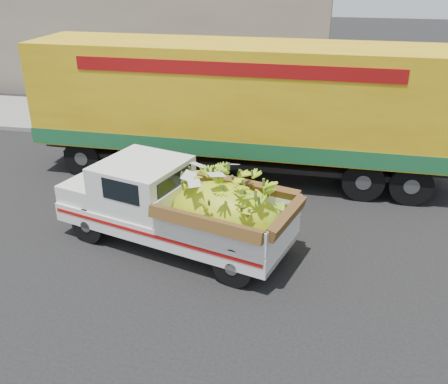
# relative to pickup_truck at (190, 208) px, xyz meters

# --- Properties ---
(ground) EXTENTS (100.00, 100.00, 0.00)m
(ground) POSITION_rel_pickup_truck_xyz_m (1.53, 0.85, -0.98)
(ground) COLOR black
(ground) RESTS_ON ground
(curb) EXTENTS (60.00, 0.25, 0.15)m
(curb) POSITION_rel_pickup_truck_xyz_m (1.53, 6.80, -0.90)
(curb) COLOR gray
(curb) RESTS_ON ground
(sidewalk) EXTENTS (60.00, 4.00, 0.14)m
(sidewalk) POSITION_rel_pickup_truck_xyz_m (1.53, 8.90, -0.91)
(sidewalk) COLOR gray
(sidewalk) RESTS_ON ground
(building_left) EXTENTS (18.00, 6.00, 5.00)m
(building_left) POSITION_rel_pickup_truck_xyz_m (-6.47, 14.80, 1.52)
(building_left) COLOR gray
(building_left) RESTS_ON ground
(pickup_truck) EXTENTS (5.51, 3.21, 1.82)m
(pickup_truck) POSITION_rel_pickup_truck_xyz_m (0.00, 0.00, 0.00)
(pickup_truck) COLOR black
(pickup_truck) RESTS_ON ground
(semi_trailer) EXTENTS (12.01, 2.61, 3.80)m
(semi_trailer) POSITION_rel_pickup_truck_xyz_m (0.34, 4.35, 1.14)
(semi_trailer) COLOR black
(semi_trailer) RESTS_ON ground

